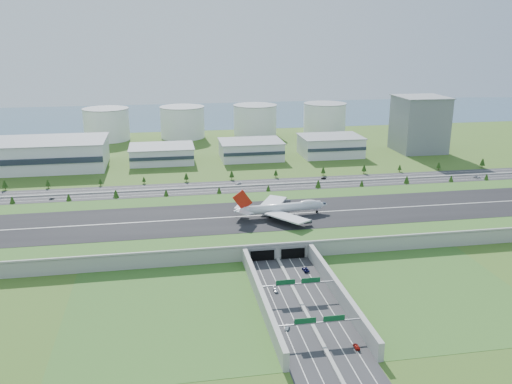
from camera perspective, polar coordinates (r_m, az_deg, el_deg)
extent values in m
plane|color=#2E581B|center=(342.69, 0.52, -3.76)|extent=(1200.00, 1200.00, 0.00)
cube|color=gray|center=(341.31, 0.52, -3.14)|extent=(520.00, 100.00, 8.00)
cube|color=#2C531C|center=(339.95, 0.53, -2.49)|extent=(520.00, 100.00, 0.16)
cube|color=black|center=(339.90, 0.53, -2.47)|extent=(520.00, 58.00, 0.12)
cube|color=silver|center=(339.87, 0.53, -2.45)|extent=(520.00, 0.90, 0.02)
cube|color=gray|center=(294.45, 2.27, -5.51)|extent=(520.00, 1.20, 1.20)
cube|color=#28282B|center=(245.10, 5.29, -12.64)|extent=(34.00, 120.00, 0.12)
cube|color=gray|center=(244.91, 5.30, -12.56)|extent=(1.60, 120.00, 0.90)
cube|color=gray|center=(248.12, 0.57, -11.13)|extent=(2.40, 100.00, 8.00)
cube|color=gray|center=(256.54, 8.72, -10.35)|extent=(2.40, 100.00, 8.00)
cube|color=black|center=(294.25, 0.66, -6.65)|extent=(13.00, 1.20, 6.00)
cube|color=black|center=(297.61, 3.90, -6.41)|extent=(13.00, 1.20, 6.00)
cylinder|color=gray|center=(252.58, 0.18, -10.73)|extent=(0.70, 0.70, 7.00)
cylinder|color=gray|center=(261.22, 8.54, -9.95)|extent=(0.70, 0.70, 7.00)
cube|color=gray|center=(254.57, 4.45, -9.62)|extent=(38.00, 0.50, 0.50)
cube|color=#0C4C23|center=(252.56, 3.13, -9.46)|extent=(9.00, 0.30, 2.40)
cube|color=#0C4C23|center=(255.32, 5.79, -9.22)|extent=(9.00, 0.30, 2.40)
cylinder|color=gray|center=(222.66, 1.81, -14.81)|extent=(0.70, 0.70, 7.00)
cylinder|color=gray|center=(232.41, 11.30, -13.70)|extent=(0.70, 0.70, 7.00)
cube|color=gray|center=(224.91, 6.70, -13.48)|extent=(38.00, 0.50, 0.50)
cube|color=#0C4C23|center=(222.64, 5.20, -13.35)|extent=(9.00, 0.30, 2.40)
cube|color=#0C4C23|center=(225.77, 8.22, -13.01)|extent=(9.00, 0.30, 2.40)
cube|color=#28282B|center=(431.77, -1.76, 0.59)|extent=(560.00, 36.00, 0.12)
cylinder|color=#3D2819|center=(420.26, -24.24, -1.20)|extent=(0.50, 0.50, 2.51)
cone|color=black|center=(419.36, -24.29, -0.78)|extent=(3.91, 3.91, 5.03)
cylinder|color=#3D2819|center=(412.17, -19.08, -0.96)|extent=(0.50, 0.50, 2.46)
cone|color=black|center=(411.27, -19.12, -0.55)|extent=(3.83, 3.83, 4.92)
cylinder|color=#3D2819|center=(407.88, -14.50, -0.71)|extent=(0.50, 0.50, 2.95)
cone|color=black|center=(406.80, -14.54, -0.21)|extent=(4.59, 4.59, 5.90)
cylinder|color=#3D2819|center=(406.40, -9.42, -0.50)|extent=(0.50, 0.50, 2.36)
cone|color=black|center=(405.53, -9.44, -0.09)|extent=(3.67, 3.67, 4.72)
cylinder|color=#3D2819|center=(408.35, -3.89, -0.23)|extent=(0.50, 0.50, 2.34)
cone|color=black|center=(407.50, -3.90, 0.17)|extent=(3.63, 3.63, 4.67)
cylinder|color=#3D2819|center=(413.75, 1.31, 0.03)|extent=(0.50, 0.50, 2.26)
cone|color=black|center=(412.93, 1.31, 0.41)|extent=(3.51, 3.51, 4.52)
cylinder|color=#3D2819|center=(422.80, 6.55, 0.34)|extent=(0.50, 0.50, 3.03)
cone|color=black|center=(421.73, 6.57, 0.85)|extent=(4.71, 4.71, 6.06)
cylinder|color=#3D2819|center=(434.06, 11.05, 0.52)|extent=(0.50, 0.50, 2.34)
cone|color=black|center=(433.25, 11.07, 0.90)|extent=(3.64, 3.64, 4.68)
cylinder|color=#3D2819|center=(448.56, 15.55, 0.78)|extent=(0.50, 0.50, 2.98)
cone|color=black|center=(447.57, 15.59, 1.25)|extent=(4.63, 4.63, 5.96)
cylinder|color=#3D2819|center=(466.20, 19.82, 0.96)|extent=(0.50, 0.50, 2.48)
cone|color=black|center=(465.40, 19.86, 1.33)|extent=(3.85, 3.85, 4.95)
cylinder|color=#3D2819|center=(482.29, 23.06, 1.11)|extent=(0.50, 0.50, 2.41)
cone|color=black|center=(481.54, 23.10, 1.46)|extent=(3.75, 3.75, 4.82)
cylinder|color=#3D2819|center=(465.20, -24.90, 0.37)|extent=(0.50, 0.50, 2.82)
cone|color=black|center=(464.29, -24.95, 0.80)|extent=(4.39, 4.39, 5.65)
cylinder|color=#3D2819|center=(457.82, -21.03, 0.55)|extent=(0.50, 0.50, 2.36)
cone|color=black|center=(457.05, -21.07, 0.91)|extent=(3.67, 3.67, 4.72)
cylinder|color=#3D2819|center=(451.61, -16.04, 0.78)|extent=(0.50, 0.50, 1.98)
cone|color=black|center=(450.95, -16.07, 1.09)|extent=(3.09, 3.09, 3.97)
cylinder|color=#3D2819|center=(449.03, -11.70, 1.01)|extent=(0.50, 0.50, 2.01)
cone|color=black|center=(448.35, -11.72, 1.32)|extent=(3.12, 3.12, 4.02)
cylinder|color=#3D2819|center=(448.98, -7.34, 1.26)|extent=(0.50, 0.50, 2.56)
cone|color=black|center=(448.13, -7.36, 1.66)|extent=(3.98, 3.98, 5.12)
cylinder|color=#3D2819|center=(452.00, -2.57, 1.49)|extent=(0.50, 0.50, 2.68)
cone|color=black|center=(451.11, -2.58, 1.91)|extent=(4.16, 4.16, 5.35)
cylinder|color=#3D2819|center=(458.15, 2.10, 1.69)|extent=(0.50, 0.50, 2.37)
cone|color=black|center=(457.37, 2.10, 2.05)|extent=(3.68, 3.68, 4.74)
cylinder|color=#3D2819|center=(468.29, 7.08, 1.92)|extent=(0.50, 0.50, 2.60)
cone|color=black|center=(467.46, 7.09, 2.31)|extent=(4.04, 4.04, 5.20)
cylinder|color=#3D2819|center=(480.12, 11.29, 2.09)|extent=(0.50, 0.50, 2.74)
cone|color=black|center=(479.27, 11.31, 2.50)|extent=(4.26, 4.26, 5.47)
cylinder|color=#3D2819|center=(492.88, 14.87, 2.20)|extent=(0.50, 0.50, 2.22)
cone|color=black|center=(492.20, 14.89, 2.52)|extent=(3.45, 3.45, 4.44)
cylinder|color=#3D2819|center=(509.22, 18.65, 2.35)|extent=(0.50, 0.50, 2.47)
cone|color=black|center=(508.50, 18.68, 2.69)|extent=(3.84, 3.84, 4.94)
cylinder|color=#3D2819|center=(530.57, 22.70, 2.51)|extent=(0.50, 0.50, 3.05)
cone|color=black|center=(529.71, 22.75, 2.92)|extent=(4.75, 4.75, 6.11)
cube|color=silver|center=(524.09, -22.03, 3.66)|extent=(120.00, 60.00, 25.00)
cube|color=silver|center=(518.02, -9.89, 3.93)|extent=(58.00, 42.00, 15.00)
cube|color=silver|center=(524.47, -0.55, 4.45)|extent=(58.00, 42.00, 17.00)
cube|color=silver|center=(542.76, 7.84, 4.82)|extent=(58.00, 42.00, 19.00)
cube|color=slate|center=(579.73, 16.82, 6.84)|extent=(46.00, 46.00, 55.00)
cylinder|color=white|center=(636.99, -15.45, 6.87)|extent=(50.00, 50.00, 35.00)
cylinder|color=white|center=(634.43, -7.74, 7.28)|extent=(50.00, 50.00, 35.00)
cylinder|color=white|center=(643.20, -0.09, 7.56)|extent=(50.00, 50.00, 35.00)
cylinder|color=white|center=(662.83, 7.23, 7.70)|extent=(50.00, 50.00, 35.00)
cube|color=#3A5870|center=(806.77, -5.72, 8.09)|extent=(1200.00, 260.00, 0.06)
cylinder|color=silver|center=(337.90, 2.82, -1.67)|extent=(49.86, 9.69, 5.66)
cone|color=silver|center=(346.44, 7.01, -1.31)|extent=(7.52, 6.22, 5.66)
cone|color=silver|center=(331.16, -1.58, -1.98)|extent=(9.28, 6.37, 5.66)
ellipsoid|color=silver|center=(342.48, 5.51, -1.12)|extent=(12.40, 5.38, 3.48)
cube|color=silver|center=(324.12, 3.31, -2.66)|extent=(25.11, 28.18, 1.40)
cube|color=silver|center=(351.36, 1.81, -1.09)|extent=(22.43, 28.88, 1.40)
cylinder|color=#38383D|center=(330.52, 4.06, -2.64)|extent=(4.80, 3.02, 2.66)
cylinder|color=#38383D|center=(323.51, 5.47, -3.11)|extent=(4.80, 3.02, 2.66)
cylinder|color=#38383D|center=(349.61, 2.95, -1.53)|extent=(4.80, 3.02, 2.66)
cylinder|color=#38383D|center=(359.93, 3.27, -0.99)|extent=(4.80, 3.02, 2.66)
cube|color=silver|center=(325.82, -1.20, -2.17)|extent=(9.91, 11.03, 0.53)
cube|color=silver|center=(336.44, -1.65, -1.55)|extent=(8.96, 11.07, 0.53)
cube|color=#AD180C|center=(329.25, -1.43, -0.86)|extent=(12.64, 1.82, 13.27)
cylinder|color=black|center=(346.61, 6.42, -2.09)|extent=(1.68, 0.62, 1.68)
cylinder|color=black|center=(335.84, 2.37, -2.62)|extent=(1.68, 0.62, 1.68)
cylinder|color=black|center=(340.96, 2.10, -2.32)|extent=(1.68, 0.62, 1.68)
cylinder|color=black|center=(334.41, 1.50, -2.70)|extent=(1.68, 0.62, 1.68)
cylinder|color=black|center=(339.55, 1.24, -2.39)|extent=(1.68, 0.62, 1.68)
imported|color=silver|center=(262.44, 2.07, -10.26)|extent=(2.16, 4.72, 1.57)
imported|color=white|center=(233.38, 3.28, -14.01)|extent=(2.79, 4.26, 1.33)
imported|color=#0B0C37|center=(284.06, 5.24, -8.12)|extent=(3.13, 6.08, 1.64)
imported|color=maroon|center=(224.14, 10.53, -15.70)|extent=(2.09, 4.78, 1.37)
imported|color=#515156|center=(425.67, -20.69, -0.64)|extent=(4.24, 2.90, 1.34)
imported|color=black|center=(456.16, 7.11, 1.45)|extent=(4.51, 2.22, 1.42)
imported|color=silver|center=(492.82, 22.22, 1.48)|extent=(5.97, 4.06, 1.52)
imported|color=white|center=(437.91, -1.87, 0.94)|extent=(5.61, 3.72, 1.51)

